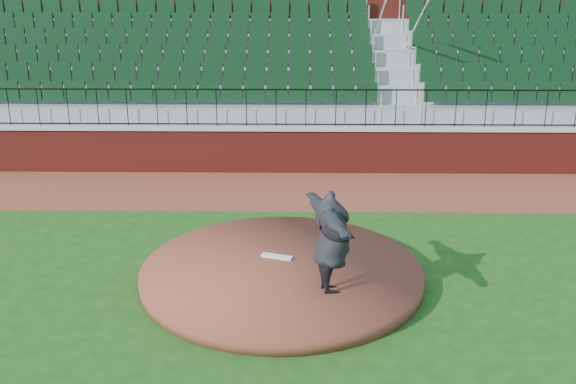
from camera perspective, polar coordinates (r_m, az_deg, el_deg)
The scene contains 10 objects.
ground at distance 12.73m, azimuth -0.10°, elevation -7.77°, with size 90.00×90.00×0.00m, color #1A4714.
warning_track at distance 17.71m, azimuth 0.19°, elevation 0.18°, with size 34.00×3.20×0.01m, color brown.
field_wall at distance 19.06m, azimuth 0.25°, elevation 3.44°, with size 34.00×0.35×1.20m, color maroon.
wall_cap at distance 18.90m, azimuth 0.25°, elevation 5.34°, with size 34.00×0.45×0.10m, color #B7B7B7.
wall_railing at distance 18.77m, azimuth 0.25°, elevation 6.97°, with size 34.00×0.05×1.00m, color black, non-canonical shape.
seating_stands at distance 21.36m, azimuth 0.33°, elevation 9.82°, with size 34.00×5.10×4.60m, color gray, non-canonical shape.
concourse_wall at distance 24.06m, azimuth 0.40°, elevation 11.96°, with size 34.00×0.50×5.50m, color maroon.
pitchers_mound at distance 12.90m, azimuth -0.53°, elevation -6.77°, with size 5.23×5.23×0.25m, color brown.
pitching_rubber at distance 13.24m, azimuth -0.93°, elevation -5.36°, with size 0.60×0.15×0.04m, color white.
pitcher at distance 11.65m, azimuth 3.63°, elevation -4.12°, with size 2.26×0.61×1.84m, color black.
Camera 1 is at (0.19, -11.35, 5.76)m, focal length 43.00 mm.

